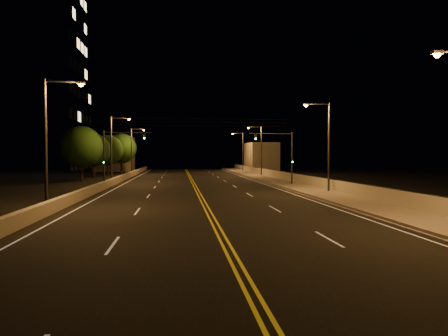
{
  "coord_description": "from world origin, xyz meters",
  "views": [
    {
      "loc": [
        -1.89,
        -13.73,
        3.62
      ],
      "look_at": [
        2.0,
        18.0,
        2.5
      ],
      "focal_mm": 30.0,
      "sensor_mm": 36.0,
      "label": 1
    }
  ],
  "objects": [
    {
      "name": "streetlight_4",
      "position": [
        -9.9,
        11.07,
        4.9
      ],
      "size": [
        2.55,
        0.28,
        8.41
      ],
      "color": "#2D2D33",
      "rests_on": "ground"
    },
    {
      "name": "parapet_wall",
      "position": [
        12.45,
        20.0,
        0.8
      ],
      "size": [
        0.3,
        120.0,
        1.0
      ],
      "primitive_type": "cube",
      "color": "#A99F8C",
      "rests_on": "sidewalk"
    },
    {
      "name": "tree_1",
      "position": [
        -15.07,
        47.1,
        4.38
      ],
      "size": [
        5.13,
        5.13,
        6.96
      ],
      "color": "black",
      "rests_on": "ground"
    },
    {
      "name": "building_tower",
      "position": [
        -29.75,
        50.51,
        15.66
      ],
      "size": [
        24.0,
        15.0,
        32.46
      ],
      "color": "gray",
      "rests_on": "ground"
    },
    {
      "name": "tree_0",
      "position": [
        -14.63,
        37.79,
        4.7
      ],
      "size": [
        5.5,
        5.5,
        7.45
      ],
      "color": "black",
      "rests_on": "ground"
    },
    {
      "name": "streetlight_1",
      "position": [
        11.5,
        19.04,
        4.9
      ],
      "size": [
        2.55,
        0.28,
        8.41
      ],
      "color": "#2D2D33",
      "rests_on": "ground"
    },
    {
      "name": "traffic_signal_right",
      "position": [
        10.01,
        27.65,
        3.93
      ],
      "size": [
        5.11,
        0.31,
        6.24
      ],
      "color": "#2D2D33",
      "rests_on": "ground"
    },
    {
      "name": "road",
      "position": [
        0.0,
        20.0,
        0.01
      ],
      "size": [
        18.0,
        120.0,
        0.02
      ],
      "primitive_type": "cube",
      "color": "black",
      "rests_on": "ground"
    },
    {
      "name": "ground",
      "position": [
        0.0,
        0.0,
        0.0
      ],
      "size": [
        160.0,
        160.0,
        0.0
      ],
      "primitive_type": "plane",
      "color": "black",
      "rests_on": "ground"
    },
    {
      "name": "streetlight_5",
      "position": [
        -9.9,
        34.37,
        4.9
      ],
      "size": [
        2.55,
        0.28,
        8.41
      ],
      "color": "#2D2D33",
      "rests_on": "ground"
    },
    {
      "name": "sidewalk",
      "position": [
        10.8,
        20.0,
        0.15
      ],
      "size": [
        3.6,
        120.0,
        0.3
      ],
      "primitive_type": "cube",
      "color": "gray",
      "rests_on": "ground"
    },
    {
      "name": "streetlight_2",
      "position": [
        11.5,
        47.0,
        4.9
      ],
      "size": [
        2.55,
        0.28,
        8.41
      ],
      "color": "#2D2D33",
      "rests_on": "ground"
    },
    {
      "name": "distant_building_left",
      "position": [
        -16.0,
        72.14,
        3.83
      ],
      "size": [
        8.0,
        8.0,
        7.65
      ],
      "primitive_type": "cube",
      "color": "gray",
      "rests_on": "ground"
    },
    {
      "name": "lane_markings",
      "position": [
        0.0,
        19.93,
        0.02
      ],
      "size": [
        17.32,
        116.0,
        0.0
      ],
      "color": "silver",
      "rests_on": "road"
    },
    {
      "name": "jersey_barrier",
      "position": [
        -9.75,
        20.0,
        0.4
      ],
      "size": [
        0.45,
        120.0,
        0.8
      ],
      "primitive_type": "cube",
      "color": "#A99F8C",
      "rests_on": "ground"
    },
    {
      "name": "traffic_signal_left",
      "position": [
        -8.81,
        27.65,
        3.93
      ],
      "size": [
        5.11,
        0.31,
        6.24
      ],
      "color": "#2D2D33",
      "rests_on": "ground"
    },
    {
      "name": "streetlight_3",
      "position": [
        11.5,
        64.83,
        4.9
      ],
      "size": [
        2.55,
        0.28,
        8.41
      ],
      "color": "#2D2D33",
      "rests_on": "ground"
    },
    {
      "name": "tree_2",
      "position": [
        -14.04,
        53.18,
        4.47
      ],
      "size": [
        5.23,
        5.23,
        7.09
      ],
      "color": "black",
      "rests_on": "ground"
    },
    {
      "name": "parapet_rail",
      "position": [
        12.45,
        20.0,
        1.33
      ],
      "size": [
        0.06,
        120.0,
        0.06
      ],
      "primitive_type": "cylinder",
      "rotation": [
        1.57,
        0.0,
        0.0
      ],
      "color": "black",
      "rests_on": "parapet_wall"
    },
    {
      "name": "streetlight_6",
      "position": [
        -9.9,
        54.66,
        4.9
      ],
      "size": [
        2.55,
        0.28,
        8.41
      ],
      "color": "#2D2D33",
      "rests_on": "ground"
    },
    {
      "name": "overhead_wires",
      "position": [
        0.0,
        29.5,
        7.4
      ],
      "size": [
        22.0,
        0.03,
        0.83
      ],
      "color": "black"
    },
    {
      "name": "curb",
      "position": [
        8.93,
        20.0,
        0.07
      ],
      "size": [
        0.14,
        120.0,
        0.15
      ],
      "primitive_type": "cube",
      "color": "gray",
      "rests_on": "ground"
    },
    {
      "name": "distant_building_right",
      "position": [
        16.5,
        68.16,
        3.15
      ],
      "size": [
        6.0,
        10.0,
        6.3
      ],
      "primitive_type": "cube",
      "color": "gray",
      "rests_on": "ground"
    },
    {
      "name": "tree_3",
      "position": [
        -12.56,
        58.8,
        4.86
      ],
      "size": [
        5.69,
        5.69,
        7.71
      ],
      "color": "black",
      "rests_on": "ground"
    }
  ]
}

